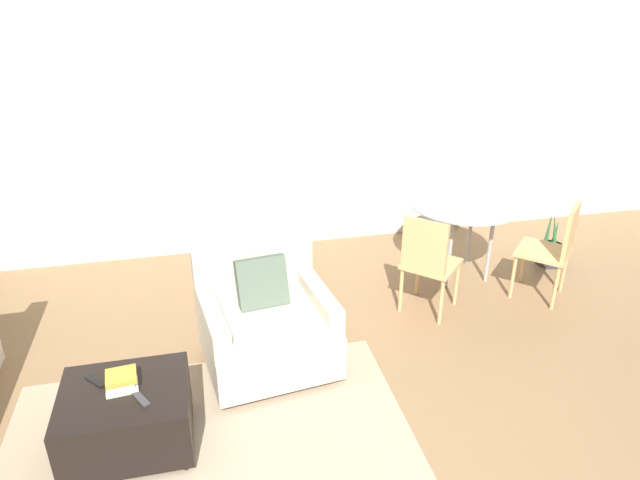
{
  "coord_description": "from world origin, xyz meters",
  "views": [
    {
      "loc": [
        -0.83,
        -1.96,
        2.66
      ],
      "look_at": [
        0.07,
        1.99,
        0.75
      ],
      "focal_mm": 32.0,
      "sensor_mm": 36.0,
      "label": 1
    }
  ],
  "objects": [
    {
      "name": "dining_chair_near_left",
      "position": [
        0.97,
        1.91,
        0.52
      ],
      "size": [
        0.59,
        0.59,
        0.9
      ],
      "color": "tan",
      "rests_on": "ground_plane"
    },
    {
      "name": "armchair",
      "position": [
        -0.44,
        1.52,
        0.34
      ],
      "size": [
        1.0,
        0.93,
        0.86
      ],
      "color": "beige",
      "rests_on": "ground_plane"
    },
    {
      "name": "dining_chair_near_right",
      "position": [
        2.14,
        1.91,
        0.52
      ],
      "size": [
        0.59,
        0.59,
        0.9
      ],
      "color": "tan",
      "rests_on": "ground_plane"
    },
    {
      "name": "tv_remote_secondary",
      "position": [
        -1.54,
        1.02,
        0.42
      ],
      "size": [
        0.14,
        0.15,
        0.01
      ],
      "color": "black",
      "rests_on": "ottoman"
    },
    {
      "name": "dining_table",
      "position": [
        1.55,
        2.5,
        0.65
      ],
      "size": [
        1.02,
        1.02,
        0.74
      ],
      "color": "#8C9E99",
      "rests_on": "ground_plane"
    },
    {
      "name": "wall_back",
      "position": [
        0.0,
        3.57,
        1.38
      ],
      "size": [
        12.0,
        0.06,
        2.75
      ],
      "color": "silver",
      "rests_on": "ground_plane"
    },
    {
      "name": "book_stack",
      "position": [
        -1.38,
        0.93,
        0.46
      ],
      "size": [
        0.2,
        0.19,
        0.09
      ],
      "color": "beige",
      "rests_on": "ottoman"
    },
    {
      "name": "area_rug",
      "position": [
        -0.91,
        0.89,
        0.0
      ],
      "size": [
        2.53,
        1.47,
        0.01
      ],
      "color": "gray",
      "rests_on": "ground_plane"
    },
    {
      "name": "tv_remote_primary",
      "position": [
        -1.27,
        0.8,
        0.42
      ],
      "size": [
        0.11,
        0.16,
        0.01
      ],
      "color": "#333338",
      "rests_on": "ottoman"
    },
    {
      "name": "potted_plant_small",
      "position": [
        2.55,
        2.49,
        0.14
      ],
      "size": [
        0.27,
        0.27,
        0.58
      ],
      "color": "#333338",
      "rests_on": "ground_plane"
    },
    {
      "name": "ottoman",
      "position": [
        -1.38,
        0.89,
        0.23
      ],
      "size": [
        0.75,
        0.63,
        0.41
      ],
      "color": "black",
      "rests_on": "ground_plane"
    }
  ]
}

